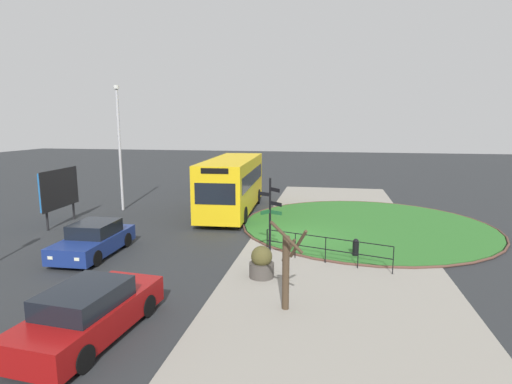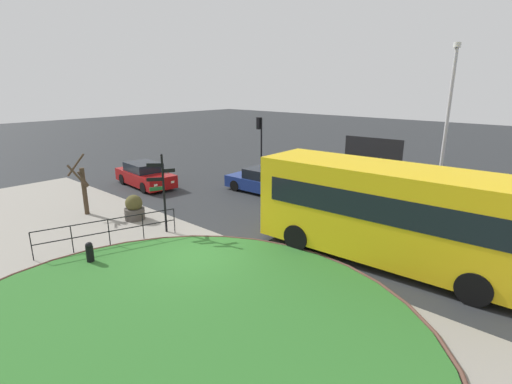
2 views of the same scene
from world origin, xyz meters
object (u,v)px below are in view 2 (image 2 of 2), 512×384
(traffic_light_near, at_px, (260,133))
(billboard_left, at_px, (373,157))
(planter_near_signpost, at_px, (134,209))
(lamppost_tall, at_px, (447,125))
(car_far_lane, at_px, (262,181))
(bus_yellow, at_px, (390,212))
(car_near_lane, at_px, (145,175))
(signpost_directional, at_px, (162,188))
(street_tree_bare, at_px, (83,187))
(bollard_foreground, at_px, (90,253))

(traffic_light_near, height_order, billboard_left, traffic_light_near)
(traffic_light_near, relative_size, planter_near_signpost, 3.31)
(lamppost_tall, bearing_deg, car_far_lane, -158.96)
(traffic_light_near, bearing_deg, lamppost_tall, 179.69)
(bus_yellow, xyz_separation_m, car_near_lane, (-15.29, 0.09, -1.13))
(signpost_directional, distance_m, car_near_lane, 8.20)
(lamppost_tall, xyz_separation_m, street_tree_bare, (-12.22, -11.87, -2.84))
(bollard_foreground, distance_m, street_tree_bare, 5.82)
(traffic_light_near, bearing_deg, billboard_left, -169.13)
(bus_yellow, relative_size, traffic_light_near, 2.40)
(signpost_directional, distance_m, street_tree_bare, 4.88)
(bus_yellow, relative_size, car_near_lane, 2.02)
(billboard_left, bearing_deg, car_far_lane, -137.17)
(bollard_foreground, height_order, car_near_lane, car_near_lane)
(planter_near_signpost, distance_m, street_tree_bare, 2.78)
(signpost_directional, bearing_deg, planter_near_signpost, -179.48)
(billboard_left, bearing_deg, bus_yellow, -65.06)
(signpost_directional, relative_size, car_near_lane, 0.72)
(billboard_left, bearing_deg, bollard_foreground, -104.18)
(bus_yellow, bearing_deg, car_far_lane, -25.50)
(car_far_lane, bearing_deg, billboard_left, -134.92)
(bus_yellow, bearing_deg, lamppost_tall, -88.39)
(car_far_lane, distance_m, traffic_light_near, 4.84)
(bollard_foreground, height_order, lamppost_tall, lamppost_tall)
(traffic_light_near, distance_m, street_tree_bare, 11.85)
(planter_near_signpost, bearing_deg, traffic_light_near, 98.88)
(car_near_lane, height_order, lamppost_tall, lamppost_tall)
(bollard_foreground, xyz_separation_m, car_far_lane, (-1.60, 10.87, 0.23))
(bollard_foreground, relative_size, traffic_light_near, 0.21)
(lamppost_tall, bearing_deg, car_near_lane, -154.59)
(street_tree_bare, bearing_deg, car_far_lane, 66.85)
(bollard_foreground, relative_size, lamppost_tall, 0.10)
(bollard_foreground, bearing_deg, car_near_lane, 137.44)
(car_near_lane, relative_size, lamppost_tall, 0.59)
(car_near_lane, height_order, traffic_light_near, traffic_light_near)
(planter_near_signpost, bearing_deg, bus_yellow, 19.17)
(lamppost_tall, relative_size, planter_near_signpost, 6.62)
(car_far_lane, height_order, traffic_light_near, traffic_light_near)
(car_near_lane, xyz_separation_m, traffic_light_near, (3.26, 6.87, 2.18))
(planter_near_signpost, bearing_deg, car_near_lane, 143.05)
(bollard_foreground, distance_m, bus_yellow, 10.40)
(bus_yellow, height_order, car_far_lane, bus_yellow)
(signpost_directional, relative_size, bus_yellow, 0.36)
(billboard_left, bearing_deg, car_near_lane, -145.53)
(car_near_lane, relative_size, billboard_left, 1.36)
(signpost_directional, bearing_deg, traffic_light_near, 110.58)
(bus_yellow, relative_size, street_tree_bare, 3.29)
(car_near_lane, relative_size, traffic_light_near, 1.19)
(lamppost_tall, bearing_deg, bollard_foreground, -116.14)
(signpost_directional, xyz_separation_m, traffic_light_near, (-3.96, 10.55, 0.94))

